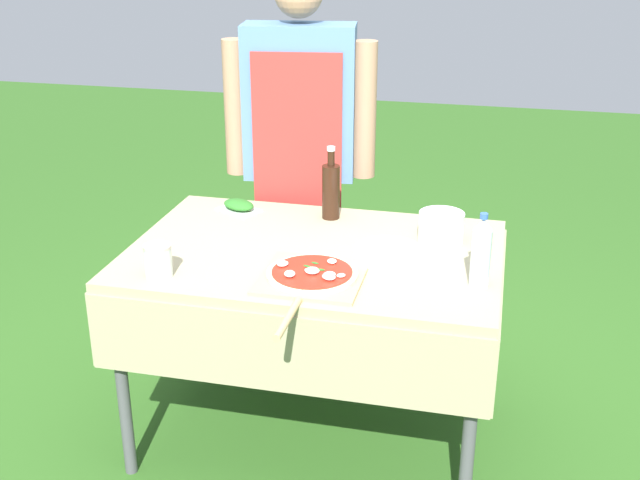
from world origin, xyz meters
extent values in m
plane|color=#2D5B1E|center=(0.00, 0.00, 0.00)|extent=(12.00, 12.00, 0.00)
cube|color=gray|center=(0.00, 0.00, 0.78)|extent=(1.34, 0.91, 0.04)
cube|color=gray|center=(0.00, -0.46, 0.62)|extent=(1.34, 0.01, 0.28)
cube|color=gray|center=(0.00, 0.46, 0.62)|extent=(1.34, 0.01, 0.28)
cube|color=gray|center=(-0.68, 0.00, 0.62)|extent=(0.01, 0.91, 0.28)
cube|color=gray|center=(0.68, 0.00, 0.62)|extent=(0.01, 0.91, 0.28)
cylinder|color=#4C4C51|center=(-0.61, -0.39, 0.38)|extent=(0.05, 0.05, 0.76)
cylinder|color=#4C4C51|center=(0.61, -0.39, 0.38)|extent=(0.05, 0.05, 0.76)
cylinder|color=#4C4C51|center=(-0.61, 0.39, 0.38)|extent=(0.05, 0.05, 0.76)
cylinder|color=#4C4C51|center=(0.61, 0.39, 0.38)|extent=(0.05, 0.05, 0.76)
cylinder|color=#4C4C51|center=(-0.13, 0.65, 0.43)|extent=(0.13, 0.13, 0.86)
cylinder|color=#4C4C51|center=(-0.30, 0.62, 0.43)|extent=(0.13, 0.13, 0.86)
cube|color=#4C7099|center=(-0.22, 0.64, 1.19)|extent=(0.49, 0.26, 0.65)
cube|color=#9E2D28|center=(-0.20, 0.53, 0.95)|extent=(0.37, 0.06, 0.94)
cylinder|color=#A37A5B|center=(0.05, 0.68, 1.16)|extent=(0.10, 0.10, 0.58)
cylinder|color=#A37A5B|center=(-0.49, 0.60, 1.16)|extent=(0.10, 0.10, 0.58)
cube|color=tan|center=(0.05, -0.24, 0.80)|extent=(0.34, 0.34, 0.01)
cylinder|color=tan|center=(0.05, -0.54, 0.80)|extent=(0.03, 0.26, 0.02)
cylinder|color=beige|center=(0.05, -0.24, 0.81)|extent=(0.31, 0.31, 0.01)
cylinder|color=#B22819|center=(0.05, -0.24, 0.82)|extent=(0.27, 0.27, 0.00)
ellipsoid|color=white|center=(0.04, -0.25, 0.83)|extent=(0.03, 0.03, 0.01)
ellipsoid|color=white|center=(0.05, -0.24, 0.83)|extent=(0.05, 0.05, 0.01)
ellipsoid|color=white|center=(0.10, -0.16, 0.83)|extent=(0.05, 0.05, 0.01)
ellipsoid|color=white|center=(0.15, -0.27, 0.83)|extent=(0.04, 0.04, 0.01)
ellipsoid|color=white|center=(-0.01, -0.30, 0.84)|extent=(0.05, 0.05, 0.02)
ellipsoid|color=white|center=(0.12, -0.28, 0.83)|extent=(0.06, 0.06, 0.02)
ellipsoid|color=white|center=(-0.06, -0.23, 0.83)|extent=(0.05, 0.05, 0.02)
ellipsoid|color=white|center=(0.06, -0.26, 0.84)|extent=(0.06, 0.05, 0.02)
ellipsoid|color=white|center=(0.12, -0.29, 0.84)|extent=(0.06, 0.06, 0.02)
ellipsoid|color=#286B23|center=(0.07, -0.23, 0.83)|extent=(0.04, 0.02, 0.00)
ellipsoid|color=#286B23|center=(0.05, -0.18, 0.83)|extent=(0.03, 0.02, 0.00)
ellipsoid|color=#286B23|center=(0.12, -0.29, 0.83)|extent=(0.02, 0.04, 0.00)
ellipsoid|color=#286B23|center=(0.03, -0.21, 0.83)|extent=(0.03, 0.02, 0.00)
cylinder|color=black|center=(-0.01, 0.33, 0.91)|extent=(0.07, 0.07, 0.22)
cylinder|color=black|center=(-0.01, 0.33, 1.05)|extent=(0.03, 0.03, 0.06)
cylinder|color=silver|center=(-0.01, 0.33, 1.08)|extent=(0.03, 0.03, 0.02)
cylinder|color=silver|center=(0.60, -0.17, 0.90)|extent=(0.06, 0.06, 0.20)
cone|color=silver|center=(0.60, -0.17, 1.01)|extent=(0.06, 0.06, 0.04)
cylinder|color=#335BB2|center=(0.60, -0.17, 1.04)|extent=(0.03, 0.03, 0.02)
cube|color=silver|center=(-0.40, 0.33, 0.80)|extent=(0.20, 0.17, 0.01)
ellipsoid|color=#286B23|center=(-0.40, 0.33, 0.82)|extent=(0.17, 0.15, 0.04)
cylinder|color=silver|center=(0.44, 0.19, 0.85)|extent=(0.17, 0.17, 0.11)
cylinder|color=white|center=(0.27, -0.01, 0.80)|extent=(0.25, 0.25, 0.00)
cylinder|color=white|center=(0.27, -0.01, 0.80)|extent=(0.25, 0.25, 0.00)
cylinder|color=white|center=(0.27, -0.01, 0.81)|extent=(0.24, 0.24, 0.00)
cylinder|color=white|center=(0.27, -0.01, 0.81)|extent=(0.24, 0.24, 0.00)
cylinder|color=white|center=(0.27, -0.01, 0.82)|extent=(0.24, 0.24, 0.00)
cylinder|color=white|center=(0.27, -0.01, 0.82)|extent=(0.24, 0.24, 0.00)
cylinder|color=white|center=(0.27, -0.01, 0.83)|extent=(0.24, 0.24, 0.00)
cylinder|color=silver|center=(-0.46, -0.34, 0.85)|extent=(0.09, 0.09, 0.10)
cylinder|color=#B22819|center=(-0.46, -0.34, 0.83)|extent=(0.08, 0.08, 0.07)
cylinder|color=#B7B2A3|center=(-0.46, -0.34, 0.91)|extent=(0.09, 0.09, 0.01)
camera|label=1|loc=(0.64, -2.61, 1.95)|focal=45.00mm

